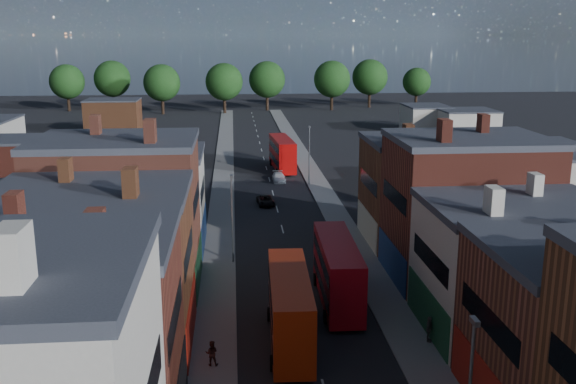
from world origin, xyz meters
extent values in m
cube|color=gray|center=(-6.50, 50.00, 0.06)|extent=(3.00, 200.00, 0.12)
cube|color=gray|center=(6.50, 50.00, 0.06)|extent=(3.00, 200.00, 0.12)
cube|color=maroon|center=(-14.00, 0.00, 6.36)|extent=(12.00, 80.00, 12.72)
cube|color=slate|center=(5.20, 0.00, 8.00)|extent=(0.25, 0.70, 0.25)
cylinder|color=slate|center=(-5.20, 30.00, 4.00)|extent=(0.16, 0.16, 8.00)
cube|color=slate|center=(-5.20, 30.00, 8.00)|extent=(0.25, 0.70, 0.25)
cylinder|color=slate|center=(5.20, 60.00, 4.00)|extent=(0.16, 0.16, 8.00)
cube|color=slate|center=(5.20, 60.00, 8.00)|extent=(0.25, 0.70, 0.25)
cube|color=#AA2609|center=(-1.50, 14.27, 2.56)|extent=(2.85, 11.10, 4.41)
cube|color=black|center=(-1.50, 14.27, 1.70)|extent=(2.89, 10.22, 0.90)
cube|color=black|center=(-1.50, 14.27, 3.61)|extent=(2.89, 10.22, 0.90)
cylinder|color=black|center=(-2.86, 10.79, 0.50)|extent=(0.33, 1.01, 1.00)
cylinder|color=black|center=(-0.36, 10.71, 0.50)|extent=(0.33, 1.01, 1.00)
cylinder|color=black|center=(-2.64, 17.84, 0.50)|extent=(0.33, 1.01, 1.00)
cylinder|color=black|center=(-0.14, 17.76, 0.50)|extent=(0.33, 1.01, 1.00)
cube|color=#A50912|center=(2.69, 20.61, 2.60)|extent=(2.85, 11.27, 4.48)
cube|color=black|center=(2.69, 20.61, 1.73)|extent=(2.88, 10.38, 0.92)
cube|color=black|center=(2.69, 20.61, 3.67)|extent=(2.88, 10.38, 0.92)
cylinder|color=black|center=(1.32, 17.06, 0.51)|extent=(0.33, 1.03, 1.02)
cylinder|color=black|center=(3.87, 16.99, 0.51)|extent=(0.33, 1.03, 1.02)
cylinder|color=black|center=(1.52, 24.23, 0.51)|extent=(0.33, 1.03, 1.02)
cylinder|color=black|center=(4.06, 24.16, 0.51)|extent=(0.33, 1.03, 1.02)
cube|color=#A70807|center=(2.35, 70.46, 2.60)|extent=(3.36, 11.38, 4.49)
cube|color=black|center=(2.35, 70.46, 1.73)|extent=(3.36, 10.48, 0.92)
cube|color=black|center=(2.35, 70.46, 3.67)|extent=(3.36, 10.48, 0.92)
cylinder|color=black|center=(1.34, 66.79, 0.51)|extent=(0.38, 1.04, 1.02)
cylinder|color=black|center=(3.88, 66.98, 0.51)|extent=(0.38, 1.04, 1.02)
cylinder|color=black|center=(0.82, 73.95, 0.51)|extent=(0.38, 1.04, 1.02)
cylinder|color=black|center=(3.36, 74.14, 0.51)|extent=(0.38, 1.04, 1.02)
imported|color=black|center=(-1.23, 50.03, 0.56)|extent=(2.23, 4.20, 1.13)
imported|color=silver|center=(1.25, 62.67, 0.61)|extent=(1.78, 4.23, 1.22)
imported|color=#3E1F19|center=(-6.56, 11.60, 0.92)|extent=(0.82, 0.50, 1.60)
imported|color=#504C44|center=(7.70, 13.52, 1.01)|extent=(0.85, 1.14, 1.78)
camera|label=1|loc=(-4.95, -24.57, 19.93)|focal=40.00mm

